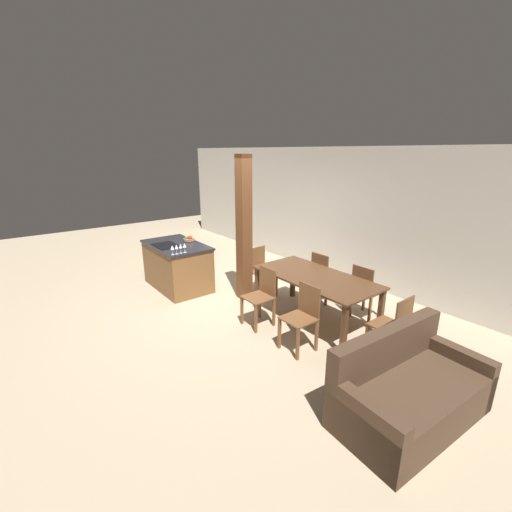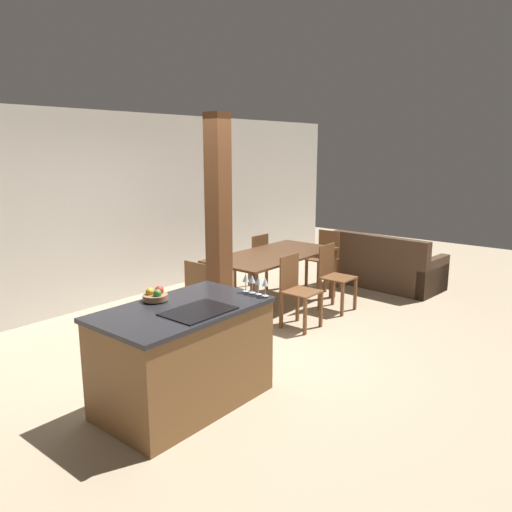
# 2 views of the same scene
# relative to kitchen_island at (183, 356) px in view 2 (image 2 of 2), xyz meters

# --- Properties ---
(ground_plane) EXTENTS (16.00, 16.00, 0.00)m
(ground_plane) POSITION_rel_kitchen_island_xyz_m (1.14, 0.42, -0.45)
(ground_plane) COLOR tan
(wall_back) EXTENTS (11.20, 0.08, 2.70)m
(wall_back) POSITION_rel_kitchen_island_xyz_m (1.14, 3.05, 0.90)
(wall_back) COLOR silver
(wall_back) RESTS_ON ground_plane
(kitchen_island) EXTENTS (1.48, 0.88, 0.90)m
(kitchen_island) POSITION_rel_kitchen_island_xyz_m (0.00, 0.00, 0.00)
(kitchen_island) COLOR brown
(kitchen_island) RESTS_ON ground_plane
(fruit_bowl) EXTENTS (0.22, 0.22, 0.12)m
(fruit_bowl) POSITION_rel_kitchen_island_xyz_m (-0.03, 0.30, 0.49)
(fruit_bowl) COLOR #99704C
(fruit_bowl) RESTS_ON kitchen_island
(wine_glass_near) EXTENTS (0.06, 0.06, 0.17)m
(wine_glass_near) POSITION_rel_kitchen_island_xyz_m (0.67, -0.37, 0.58)
(wine_glass_near) COLOR silver
(wine_glass_near) RESTS_ON kitchen_island
(wine_glass_middle) EXTENTS (0.06, 0.06, 0.17)m
(wine_glass_middle) POSITION_rel_kitchen_island_xyz_m (0.67, -0.29, 0.58)
(wine_glass_middle) COLOR silver
(wine_glass_middle) RESTS_ON kitchen_island
(wine_glass_far) EXTENTS (0.06, 0.06, 0.17)m
(wine_glass_far) POSITION_rel_kitchen_island_xyz_m (0.67, -0.22, 0.58)
(wine_glass_far) COLOR silver
(wine_glass_far) RESTS_ON kitchen_island
(wine_glass_end) EXTENTS (0.06, 0.06, 0.17)m
(wine_glass_end) POSITION_rel_kitchen_island_xyz_m (0.67, -0.14, 0.58)
(wine_glass_end) COLOR silver
(wine_glass_end) RESTS_ON kitchen_island
(dining_table) EXTENTS (1.96, 0.96, 0.77)m
(dining_table) POSITION_rel_kitchen_island_xyz_m (2.65, 1.07, 0.23)
(dining_table) COLOR #51331E
(dining_table) RESTS_ON ground_plane
(dining_chair_near_left) EXTENTS (0.40, 0.40, 0.90)m
(dining_chair_near_left) POSITION_rel_kitchen_island_xyz_m (2.21, 0.35, 0.04)
(dining_chair_near_left) COLOR brown
(dining_chair_near_left) RESTS_ON ground_plane
(dining_chair_near_right) EXTENTS (0.40, 0.40, 0.90)m
(dining_chair_near_right) POSITION_rel_kitchen_island_xyz_m (3.09, 0.35, 0.04)
(dining_chair_near_right) COLOR brown
(dining_chair_near_right) RESTS_ON ground_plane
(dining_chair_far_left) EXTENTS (0.40, 0.40, 0.90)m
(dining_chair_far_left) POSITION_rel_kitchen_island_xyz_m (2.21, 1.78, 0.04)
(dining_chair_far_left) COLOR brown
(dining_chair_far_left) RESTS_ON ground_plane
(dining_chair_far_right) EXTENTS (0.40, 0.40, 0.90)m
(dining_chair_far_right) POSITION_rel_kitchen_island_xyz_m (3.09, 1.78, 0.04)
(dining_chair_far_right) COLOR brown
(dining_chair_far_right) RESTS_ON ground_plane
(dining_chair_head_end) EXTENTS (0.40, 0.40, 0.90)m
(dining_chair_head_end) POSITION_rel_kitchen_island_xyz_m (1.30, 1.07, 0.04)
(dining_chair_head_end) COLOR brown
(dining_chair_head_end) RESTS_ON ground_plane
(dining_chair_foot_end) EXTENTS (0.40, 0.40, 0.90)m
(dining_chair_foot_end) POSITION_rel_kitchen_island_xyz_m (4.00, 1.07, 0.04)
(dining_chair_foot_end) COLOR brown
(dining_chair_foot_end) RESTS_ON ground_plane
(couch) EXTENTS (0.95, 1.69, 0.87)m
(couch) POSITION_rel_kitchen_island_xyz_m (4.66, 0.29, -0.16)
(couch) COLOR #473323
(couch) RESTS_ON ground_plane
(timber_post) EXTENTS (0.21, 0.21, 2.57)m
(timber_post) POSITION_rel_kitchen_island_xyz_m (1.24, 0.74, 0.84)
(timber_post) COLOR brown
(timber_post) RESTS_ON ground_plane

